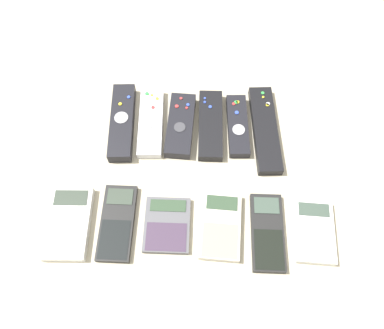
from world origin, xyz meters
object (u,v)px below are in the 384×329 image
(remote_3, at_px, (210,125))
(calculator_3, at_px, (221,226))
(remote_5, at_px, (265,129))
(calculator_5, at_px, (314,231))
(calculator_0, at_px, (68,223))
(calculator_1, at_px, (117,223))
(remote_0, at_px, (122,122))
(calculator_4, at_px, (267,232))
(remote_1, at_px, (151,122))
(calculator_2, at_px, (167,225))
(remote_4, at_px, (238,126))
(remote_2, at_px, (180,125))

(remote_3, bearing_deg, calculator_3, -84.93)
(remote_5, height_order, calculator_5, remote_5)
(calculator_0, relative_size, calculator_1, 0.96)
(remote_3, bearing_deg, remote_0, 179.79)
(remote_0, height_order, remote_5, remote_0)
(calculator_1, relative_size, calculator_4, 1.00)
(remote_0, relative_size, remote_5, 0.88)
(remote_1, relative_size, calculator_2, 1.58)
(remote_4, xyz_separation_m, calculator_0, (-0.34, -0.24, -0.00))
(remote_0, distance_m, remote_2, 0.13)
(remote_3, bearing_deg, remote_4, -0.04)
(remote_0, relative_size, remote_4, 1.24)
(remote_5, relative_size, calculator_5, 1.74)
(calculator_2, bearing_deg, calculator_0, -178.95)
(calculator_0, bearing_deg, calculator_2, -0.25)
(remote_4, relative_size, calculator_1, 1.01)
(remote_4, bearing_deg, calculator_2, -123.89)
(calculator_0, bearing_deg, remote_2, 46.55)
(calculator_0, relative_size, calculator_2, 1.33)
(calculator_1, bearing_deg, calculator_4, -1.29)
(remote_1, height_order, calculator_3, remote_1)
(remote_4, xyz_separation_m, calculator_2, (-0.14, -0.23, -0.00))
(remote_5, distance_m, calculator_4, 0.23)
(calculator_0, distance_m, calculator_2, 0.19)
(remote_2, bearing_deg, remote_3, 6.36)
(remote_0, bearing_deg, remote_1, 0.90)
(remote_4, bearing_deg, remote_2, 179.62)
(calculator_4, bearing_deg, remote_2, 127.49)
(remote_5, height_order, calculator_4, remote_5)
(calculator_3, distance_m, calculator_4, 0.09)
(calculator_4, bearing_deg, remote_4, 102.58)
(remote_1, bearing_deg, calculator_4, -46.73)
(remote_3, bearing_deg, calculator_0, -139.91)
(remote_2, height_order, calculator_3, remote_2)
(calculator_1, distance_m, calculator_4, 0.29)
(calculator_5, bearing_deg, remote_1, 147.29)
(calculator_2, relative_size, calculator_3, 0.81)
(calculator_5, bearing_deg, remote_3, 133.48)
(remote_5, xyz_separation_m, calculator_0, (-0.40, -0.23, -0.00))
(remote_5, distance_m, calculator_3, 0.25)
(remote_5, height_order, calculator_1, remote_5)
(remote_0, height_order, calculator_0, remote_0)
(calculator_1, bearing_deg, calculator_2, -0.15)
(remote_3, relative_size, remote_4, 1.12)
(remote_3, distance_m, remote_5, 0.12)
(remote_1, distance_m, remote_3, 0.13)
(calculator_2, bearing_deg, calculator_3, -0.03)
(remote_0, xyz_separation_m, calculator_2, (0.11, -0.23, -0.01))
(remote_3, bearing_deg, calculator_4, -65.13)
(remote_1, xyz_separation_m, calculator_0, (-0.14, -0.24, 0.00))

